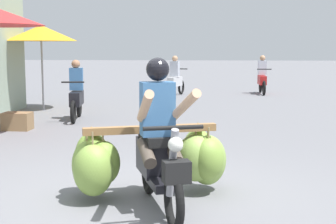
{
  "coord_description": "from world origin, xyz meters",
  "views": [
    {
      "loc": [
        0.69,
        -5.21,
        1.68
      ],
      "look_at": [
        0.17,
        0.76,
        0.9
      ],
      "focal_mm": 53.06,
      "sensor_mm": 36.0,
      "label": 1
    }
  ],
  "objects_px": {
    "produce_crate": "(17,121)",
    "motorbike_distant_ahead_right": "(76,96)",
    "motorbike_main_loaded": "(153,156)",
    "motorbike_distant_far_ahead": "(175,80)",
    "motorbike_distant_ahead_left": "(262,78)",
    "market_umbrella_near_shop": "(41,33)"
  },
  "relations": [
    {
      "from": "motorbike_main_loaded",
      "to": "produce_crate",
      "type": "bearing_deg",
      "value": 127.03
    },
    {
      "from": "motorbike_main_loaded",
      "to": "motorbike_distant_far_ahead",
      "type": "distance_m",
      "value": 11.87
    },
    {
      "from": "motorbike_main_loaded",
      "to": "motorbike_distant_ahead_left",
      "type": "distance_m",
      "value": 13.18
    },
    {
      "from": "motorbike_distant_ahead_left",
      "to": "motorbike_distant_ahead_right",
      "type": "relative_size",
      "value": 1.0
    },
    {
      "from": "motorbike_distant_ahead_left",
      "to": "market_umbrella_near_shop",
      "type": "xyz_separation_m",
      "value": [
        -6.38,
        -5.28,
        1.49
      ]
    },
    {
      "from": "market_umbrella_near_shop",
      "to": "motorbike_main_loaded",
      "type": "bearing_deg",
      "value": -63.06
    },
    {
      "from": "motorbike_main_loaded",
      "to": "motorbike_distant_far_ahead",
      "type": "height_order",
      "value": "motorbike_main_loaded"
    },
    {
      "from": "motorbike_main_loaded",
      "to": "market_umbrella_near_shop",
      "type": "xyz_separation_m",
      "value": [
        -3.89,
        7.66,
        1.57
      ]
    },
    {
      "from": "motorbike_distant_ahead_right",
      "to": "produce_crate",
      "type": "height_order",
      "value": "motorbike_distant_ahead_right"
    },
    {
      "from": "produce_crate",
      "to": "motorbike_distant_ahead_right",
      "type": "bearing_deg",
      "value": 61.91
    },
    {
      "from": "motorbike_distant_ahead_left",
      "to": "motorbike_main_loaded",
      "type": "bearing_deg",
      "value": -100.87
    },
    {
      "from": "motorbike_main_loaded",
      "to": "motorbike_distant_ahead_left",
      "type": "height_order",
      "value": "motorbike_main_loaded"
    },
    {
      "from": "motorbike_distant_ahead_left",
      "to": "market_umbrella_near_shop",
      "type": "bearing_deg",
      "value": -140.35
    },
    {
      "from": "motorbike_main_loaded",
      "to": "market_umbrella_near_shop",
      "type": "bearing_deg",
      "value": 116.94
    },
    {
      "from": "market_umbrella_near_shop",
      "to": "motorbike_distant_far_ahead",
      "type": "bearing_deg",
      "value": 51.98
    },
    {
      "from": "motorbike_distant_ahead_left",
      "to": "motorbike_distant_ahead_right",
      "type": "height_order",
      "value": "same"
    },
    {
      "from": "motorbike_main_loaded",
      "to": "motorbike_distant_ahead_right",
      "type": "relative_size",
      "value": 1.19
    },
    {
      "from": "motorbike_main_loaded",
      "to": "motorbike_distant_ahead_left",
      "type": "relative_size",
      "value": 1.19
    },
    {
      "from": "motorbike_distant_ahead_right",
      "to": "motorbike_distant_far_ahead",
      "type": "xyz_separation_m",
      "value": [
        1.88,
        5.91,
        0.0
      ]
    },
    {
      "from": "motorbike_distant_ahead_right",
      "to": "produce_crate",
      "type": "relative_size",
      "value": 2.88
    },
    {
      "from": "motorbike_distant_ahead_left",
      "to": "motorbike_distant_ahead_right",
      "type": "bearing_deg",
      "value": -125.43
    },
    {
      "from": "produce_crate",
      "to": "motorbike_distant_ahead_left",
      "type": "bearing_deg",
      "value": 55.81
    }
  ]
}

